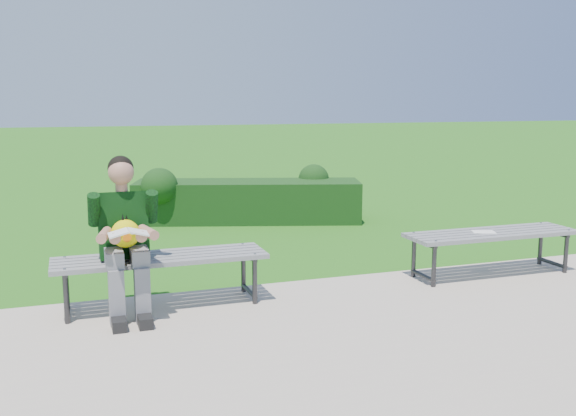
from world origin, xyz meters
The scene contains 7 objects.
ground centered at (0.00, 0.00, 0.00)m, with size 80.00×80.00×0.00m.
walkway centered at (0.00, -1.75, 0.01)m, with size 30.00×3.50×0.02m.
hedge centered at (0.21, 3.34, 0.34)m, with size 3.40×1.75×0.84m.
bench_left centered at (-1.54, -0.36, 0.42)m, with size 1.80×0.50×0.46m.
bench_right centered at (1.78, -0.42, 0.42)m, with size 1.80×0.50×0.46m.
seated_boy centered at (-1.84, -0.46, 0.71)m, with size 0.56×0.76×1.31m.
paper_sheet centered at (1.68, -0.42, 0.47)m, with size 0.26×0.23×0.01m.
Camera 1 is at (-2.24, -5.77, 1.79)m, focal length 40.00 mm.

